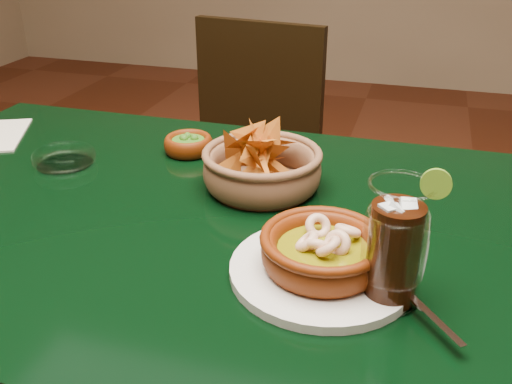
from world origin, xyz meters
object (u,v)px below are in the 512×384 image
(cola_drink, at_px, (395,246))
(chip_basket, at_px, (262,167))
(dining_chair, at_px, (241,169))
(shrimp_plate, at_px, (323,255))
(dining_table, at_px, (181,260))

(cola_drink, bearing_deg, chip_basket, 132.71)
(dining_chair, height_order, shrimp_plate, dining_chair)
(dining_table, height_order, chip_basket, chip_basket)
(shrimp_plate, distance_m, chip_basket, 0.27)
(dining_chair, xyz_separation_m, cola_drink, (0.47, -0.85, 0.33))
(shrimp_plate, bearing_deg, chip_basket, 123.15)
(shrimp_plate, bearing_deg, dining_chair, 114.88)
(dining_table, xyz_separation_m, dining_chair, (-0.12, 0.71, -0.16))
(dining_chair, distance_m, cola_drink, 1.03)
(dining_chair, distance_m, chip_basket, 0.70)
(dining_table, relative_size, shrimp_plate, 3.98)
(dining_chair, xyz_separation_m, chip_basket, (0.23, -0.59, 0.29))
(dining_chair, distance_m, shrimp_plate, 0.95)
(dining_chair, height_order, cola_drink, cola_drink)
(dining_table, bearing_deg, chip_basket, 45.88)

